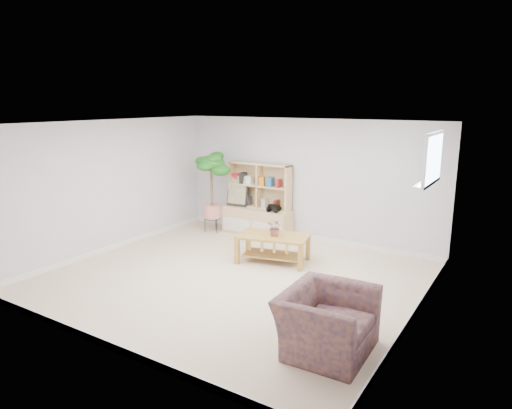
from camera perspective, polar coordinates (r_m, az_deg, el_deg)
The scene contains 14 objects.
floor at distance 7.29m, azimuth -2.83°, elevation -9.12°, with size 5.50×5.00×0.01m, color beige.
ceiling at distance 6.77m, azimuth -3.06°, elevation 10.08°, with size 5.50×5.00×0.01m, color white.
walls at distance 6.93m, azimuth -2.94°, elevation 0.12°, with size 5.51×5.01×2.40m.
baseboard at distance 7.27m, azimuth -2.83°, elevation -8.75°, with size 5.50×5.00×0.10m, color white, non-canonical shape.
window at distance 6.29m, azimuth 21.33°, elevation 5.35°, with size 0.10×0.98×0.68m, color silver, non-canonical shape.
window_sill at distance 6.34m, azimuth 20.56°, elevation 2.54°, with size 0.14×1.00×0.04m, color white.
storage_unit at distance 9.37m, azimuth 0.16°, elevation 0.62°, with size 1.49×0.50×1.49m, color tan, non-canonical shape.
poster at distance 9.58m, azimuth -2.31°, elevation 1.75°, with size 0.48×0.11×0.66m, color yellow, non-canonical shape.
toy_truck at distance 9.10m, azimuth 2.26°, elevation -0.42°, with size 0.31×0.21×0.17m, color black, non-canonical shape.
coffee_table at distance 7.89m, azimuth 2.14°, elevation -5.51°, with size 1.18×0.65×0.48m, color olive, non-canonical shape.
table_plant at distance 7.72m, azimuth 2.43°, elevation -2.89°, with size 0.27×0.23×0.30m, color #187017.
floor_tree at distance 9.58m, azimuth -5.55°, elevation 1.48°, with size 0.63×0.63×1.70m, color #17431A, non-canonical shape.
armchair at distance 5.23m, azimuth 8.87°, elevation -13.77°, with size 1.06×0.92×0.78m, color #1D1C40.
sill_plant at distance 6.45m, azimuth 20.91°, elevation 4.02°, with size 0.14×0.12×0.26m, color #17431A.
Camera 1 is at (3.89, -5.53, 2.72)m, focal length 32.00 mm.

